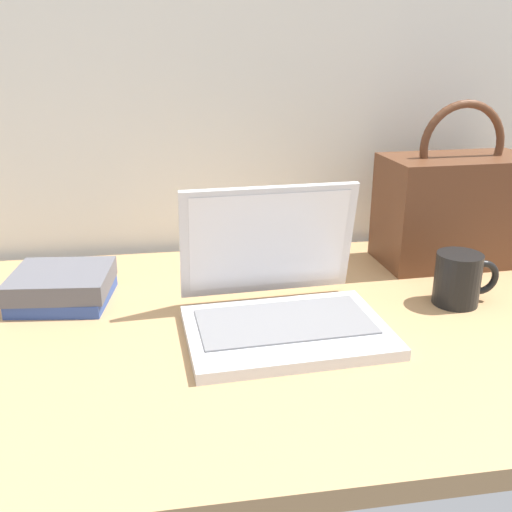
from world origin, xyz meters
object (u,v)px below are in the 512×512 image
at_px(coffee_mug, 459,279).
at_px(book_stack, 62,286).
at_px(handbag, 455,207).
at_px(laptop, 280,298).

bearing_deg(coffee_mug, book_stack, 170.13).
relative_size(coffee_mug, handbag, 0.35).
bearing_deg(book_stack, coffee_mug, -9.87).
xyz_separation_m(handbag, book_stack, (-0.77, -0.09, -0.09)).
xyz_separation_m(laptop, coffee_mug, (0.32, 0.03, 0.00)).
distance_m(laptop, book_stack, 0.39).
bearing_deg(laptop, handbag, 29.69).
bearing_deg(handbag, laptop, -150.31).
distance_m(laptop, coffee_mug, 0.33).
relative_size(laptop, book_stack, 1.77).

